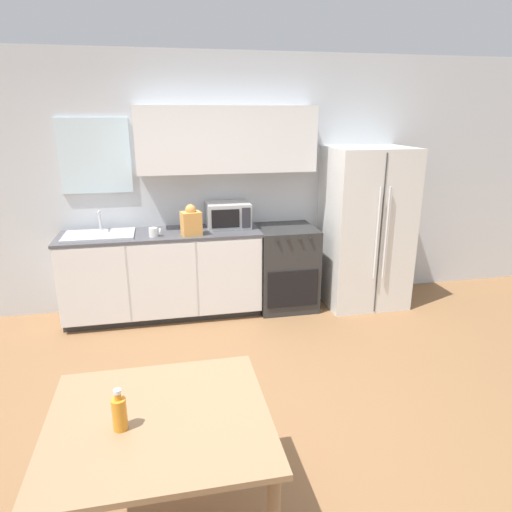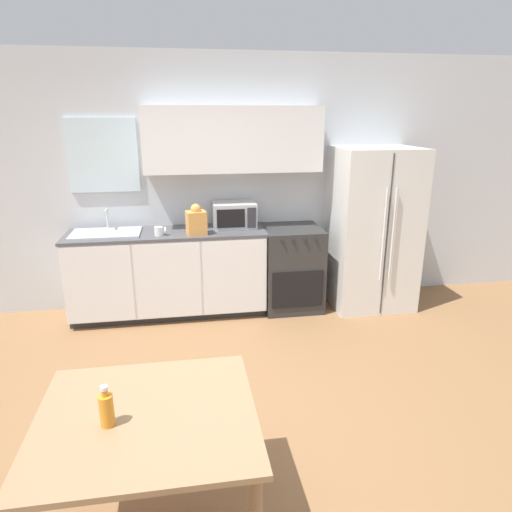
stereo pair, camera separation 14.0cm
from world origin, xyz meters
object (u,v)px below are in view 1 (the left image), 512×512
(refrigerator, at_px, (365,228))
(dining_table, at_px, (160,435))
(drink_bottle, at_px, (119,413))
(oven_range, at_px, (285,267))
(coffee_mug, at_px, (154,232))
(microwave, at_px, (228,215))

(refrigerator, height_order, dining_table, refrigerator)
(dining_table, bearing_deg, drink_bottle, -163.86)
(oven_range, bearing_deg, dining_table, -116.49)
(oven_range, bearing_deg, coffee_mug, -174.74)
(dining_table, bearing_deg, refrigerator, 49.98)
(microwave, height_order, dining_table, microwave)
(refrigerator, relative_size, coffee_mug, 14.82)
(refrigerator, distance_m, dining_table, 3.53)
(oven_range, xyz_separation_m, microwave, (-0.61, 0.11, 0.60))
(refrigerator, height_order, drink_bottle, refrigerator)
(oven_range, height_order, coffee_mug, coffee_mug)
(coffee_mug, distance_m, drink_bottle, 2.68)
(drink_bottle, bearing_deg, coffee_mug, 86.88)
(refrigerator, height_order, microwave, refrigerator)
(refrigerator, relative_size, microwave, 3.87)
(oven_range, distance_m, dining_table, 3.08)
(refrigerator, xyz_separation_m, microwave, (-1.51, 0.16, 0.18))
(microwave, distance_m, drink_bottle, 3.06)
(oven_range, distance_m, microwave, 0.86)
(refrigerator, bearing_deg, oven_range, 176.58)
(oven_range, bearing_deg, refrigerator, -3.42)
(refrigerator, relative_size, drink_bottle, 8.60)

